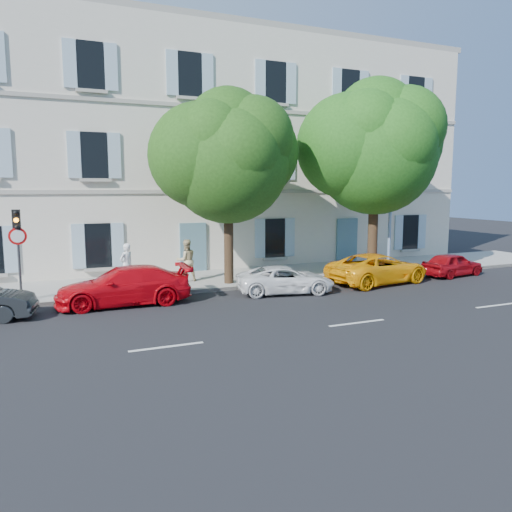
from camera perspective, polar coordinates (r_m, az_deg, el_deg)
name	(u,v)px	position (r m, az deg, el deg)	size (l,w,h in m)	color
ground	(297,297)	(19.30, 4.70, -4.73)	(90.00, 90.00, 0.00)	black
sidewalk	(252,277)	(23.23, -0.42, -2.37)	(36.00, 4.50, 0.15)	#A09E96
kerb	(272,285)	(21.28, 1.84, -3.31)	(36.00, 0.16, 0.16)	#9E998E
building	(212,155)	(28.32, -5.03, 11.46)	(28.00, 7.00, 12.00)	beige
car_red_coupe	(124,286)	(18.54, -14.86, -3.31)	(1.93, 4.75, 1.38)	red
car_white_coupe	(286,280)	(19.95, 3.41, -2.71)	(1.80, 3.90, 1.08)	white
car_yellow_supercar	(378,268)	(22.55, 13.75, -1.39)	(2.20, 4.77, 1.33)	#FFA60A
car_red_hatchback	(452,264)	(25.51, 21.52, -0.90)	(1.33, 3.30, 1.12)	#9B0911
tree_left	(228,163)	(20.99, -3.21, 10.60)	(5.07, 5.07, 7.86)	#3A2819
tree_right	(375,154)	(24.20, 13.47, 11.28)	(5.65, 5.65, 8.71)	#3A2819
traffic_light	(17,235)	(19.52, -25.61, 2.16)	(0.28, 0.37, 3.27)	#383A3D
road_sign	(18,248)	(19.45, -25.52, 0.79)	(0.61, 0.10, 2.65)	#383A3D
street_lamp	(393,182)	(24.67, 15.42, 8.16)	(0.27, 1.62, 7.60)	#7293BF
pedestrian_a	(127,264)	(21.32, -14.57, -0.94)	(0.64, 0.42, 1.76)	white
pedestrian_b	(186,260)	(21.78, -7.98, -0.50)	(0.89, 0.69, 1.82)	tan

